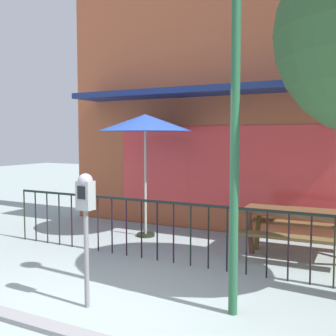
{
  "coord_description": "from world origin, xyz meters",
  "views": [
    {
      "loc": [
        2.83,
        -3.52,
        1.97
      ],
      "look_at": [
        -0.31,
        2.48,
        1.46
      ],
      "focal_mm": 43.76,
      "sensor_mm": 36.0,
      "label": 1
    }
  ],
  "objects_px": {
    "street_lamp": "(235,84)",
    "picnic_table_left": "(299,220)",
    "patio_umbrella": "(145,124)",
    "parking_meter_near": "(86,205)"
  },
  "relations": [
    {
      "from": "picnic_table_left",
      "to": "parking_meter_near",
      "type": "xyz_separation_m",
      "value": [
        -1.81,
        -3.21,
        0.59
      ]
    },
    {
      "from": "patio_umbrella",
      "to": "street_lamp",
      "type": "distance_m",
      "value": 3.79
    },
    {
      "from": "picnic_table_left",
      "to": "patio_umbrella",
      "type": "distance_m",
      "value": 3.37
    },
    {
      "from": "parking_meter_near",
      "to": "street_lamp",
      "type": "bearing_deg",
      "value": 21.35
    },
    {
      "from": "patio_umbrella",
      "to": "street_lamp",
      "type": "height_order",
      "value": "street_lamp"
    },
    {
      "from": "street_lamp",
      "to": "picnic_table_left",
      "type": "bearing_deg",
      "value": 84.39
    },
    {
      "from": "picnic_table_left",
      "to": "parking_meter_near",
      "type": "relative_size",
      "value": 1.19
    },
    {
      "from": "patio_umbrella",
      "to": "street_lamp",
      "type": "bearing_deg",
      "value": -44.44
    },
    {
      "from": "parking_meter_near",
      "to": "street_lamp",
      "type": "xyz_separation_m",
      "value": [
        1.56,
        0.61,
        1.33
      ]
    },
    {
      "from": "patio_umbrella",
      "to": "parking_meter_near",
      "type": "height_order",
      "value": "patio_umbrella"
    }
  ]
}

